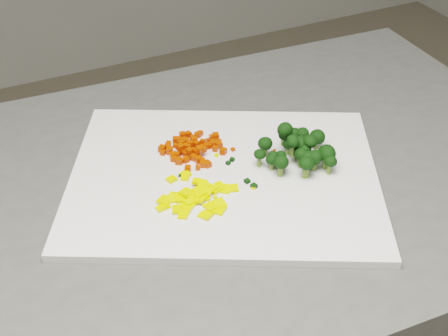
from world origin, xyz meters
name	(u,v)px	position (x,y,z in m)	size (l,w,h in m)	color
cutting_board	(224,177)	(-0.28, -0.10, 0.91)	(0.42, 0.33, 0.01)	white
carrot_pile	(192,144)	(-0.29, -0.03, 0.92)	(0.09, 0.09, 0.03)	#BF2702
pepper_pile	(198,191)	(-0.33, -0.12, 0.92)	(0.11, 0.11, 0.01)	#FFEA0D
broccoli_pile	(295,146)	(-0.17, -0.11, 0.94)	(0.11, 0.11, 0.05)	black
carrot_cube_0	(198,160)	(-0.30, -0.06, 0.92)	(0.01, 0.01, 0.01)	#BF2702
carrot_cube_1	(181,142)	(-0.30, 0.00, 0.91)	(0.01, 0.01, 0.01)	#BF2702
carrot_cube_2	(204,144)	(-0.27, -0.02, 0.91)	(0.01, 0.01, 0.01)	#BF2702
carrot_cube_3	(170,151)	(-0.32, -0.02, 0.92)	(0.01, 0.01, 0.01)	#BF2702
carrot_cube_4	(176,140)	(-0.31, 0.00, 0.92)	(0.01, 0.01, 0.01)	#BF2702
carrot_cube_5	(188,169)	(-0.32, -0.07, 0.92)	(0.01, 0.01, 0.01)	#BF2702
carrot_cube_6	(188,147)	(-0.30, -0.03, 0.92)	(0.01, 0.01, 0.01)	#BF2702
carrot_cube_7	(200,133)	(-0.27, 0.00, 0.91)	(0.01, 0.01, 0.01)	#BF2702
carrot_cube_8	(190,144)	(-0.29, -0.02, 0.92)	(0.01, 0.01, 0.01)	#BF2702
carrot_cube_9	(217,143)	(-0.25, -0.03, 0.91)	(0.01, 0.01, 0.01)	#BF2702
carrot_cube_10	(177,155)	(-0.32, -0.03, 0.92)	(0.01, 0.01, 0.01)	#BF2702
carrot_cube_11	(182,135)	(-0.29, 0.01, 0.92)	(0.01, 0.01, 0.01)	#BF2702
carrot_cube_12	(202,142)	(-0.28, -0.03, 0.92)	(0.01, 0.01, 0.01)	#BF2702
carrot_cube_13	(187,142)	(-0.29, -0.01, 0.91)	(0.01, 0.01, 0.01)	#BF2702
carrot_cube_14	(199,150)	(-0.29, -0.05, 0.92)	(0.01, 0.01, 0.01)	#BF2702
carrot_cube_15	(190,151)	(-0.30, -0.04, 0.92)	(0.01, 0.01, 0.01)	#BF2702
carrot_cube_16	(181,161)	(-0.32, -0.05, 0.91)	(0.01, 0.01, 0.01)	#BF2702
carrot_cube_17	(208,164)	(-0.29, -0.07, 0.92)	(0.01, 0.01, 0.01)	#BF2702
carrot_cube_18	(198,151)	(-0.29, -0.04, 0.92)	(0.01, 0.01, 0.01)	#BF2702
carrot_cube_19	(198,146)	(-0.28, -0.03, 0.92)	(0.01, 0.01, 0.01)	#BF2702
carrot_cube_20	(169,144)	(-0.32, 0.00, 0.91)	(0.01, 0.01, 0.01)	#BF2702
carrot_cube_21	(202,162)	(-0.29, -0.06, 0.92)	(0.01, 0.01, 0.01)	#BF2702
carrot_cube_22	(198,168)	(-0.30, -0.07, 0.91)	(0.01, 0.01, 0.01)	#BF2702
carrot_cube_23	(199,134)	(-0.27, 0.00, 0.91)	(0.01, 0.01, 0.01)	#BF2702
carrot_cube_24	(180,144)	(-0.30, -0.01, 0.91)	(0.01, 0.01, 0.01)	#BF2702
carrot_cube_25	(194,140)	(-0.29, -0.02, 0.92)	(0.01, 0.01, 0.01)	#BF2702
carrot_cube_26	(174,159)	(-0.33, -0.04, 0.91)	(0.01, 0.01, 0.01)	#BF2702
carrot_cube_27	(208,141)	(-0.26, -0.02, 0.91)	(0.01, 0.01, 0.01)	#BF2702
carrot_cube_28	(186,154)	(-0.31, -0.04, 0.92)	(0.01, 0.01, 0.01)	#BF2702
carrot_cube_29	(181,143)	(-0.31, -0.02, 0.92)	(0.01, 0.01, 0.01)	#BF2702
carrot_cube_30	(181,147)	(-0.31, -0.03, 0.92)	(0.01, 0.01, 0.01)	#BF2702
carrot_cube_31	(203,149)	(-0.28, -0.04, 0.92)	(0.01, 0.01, 0.01)	#BF2702
carrot_cube_32	(181,151)	(-0.31, -0.03, 0.91)	(0.01, 0.01, 0.01)	#BF2702
carrot_cube_33	(200,147)	(-0.28, -0.03, 0.92)	(0.01, 0.01, 0.01)	#BF2702
carrot_cube_34	(223,151)	(-0.26, -0.05, 0.92)	(0.01, 0.01, 0.01)	#BF2702
carrot_cube_35	(197,152)	(-0.29, -0.04, 0.92)	(0.01, 0.01, 0.01)	#BF2702
carrot_cube_36	(206,164)	(-0.29, -0.07, 0.91)	(0.01, 0.01, 0.01)	#BF2702
carrot_cube_37	(189,152)	(-0.30, -0.03, 0.91)	(0.01, 0.01, 0.01)	#BF2702
carrot_cube_38	(173,155)	(-0.32, -0.03, 0.92)	(0.01, 0.01, 0.01)	#BF2702
carrot_cube_39	(193,137)	(-0.28, 0.00, 0.91)	(0.01, 0.01, 0.01)	#BF2702
carrot_cube_40	(192,140)	(-0.28, 0.00, 0.91)	(0.01, 0.01, 0.01)	#BF2702
carrot_cube_41	(216,136)	(-0.25, -0.01, 0.92)	(0.01, 0.01, 0.01)	#BF2702
carrot_cube_42	(186,161)	(-0.31, -0.05, 0.91)	(0.01, 0.01, 0.01)	#BF2702
carrot_cube_43	(213,144)	(-0.26, -0.03, 0.92)	(0.01, 0.01, 0.01)	#BF2702
carrot_cube_44	(175,146)	(-0.31, -0.01, 0.91)	(0.01, 0.01, 0.01)	#BF2702
carrot_cube_45	(203,164)	(-0.29, -0.07, 0.92)	(0.01, 0.01, 0.01)	#BF2702
carrot_cube_46	(186,153)	(-0.30, -0.03, 0.92)	(0.01, 0.01, 0.01)	#BF2702
carrot_cube_47	(162,149)	(-0.33, -0.01, 0.92)	(0.01, 0.01, 0.01)	#BF2702
carrot_cube_48	(219,145)	(-0.25, -0.04, 0.92)	(0.01, 0.01, 0.01)	#BF2702
carrot_cube_49	(212,138)	(-0.26, -0.01, 0.91)	(0.01, 0.01, 0.01)	#BF2702
carrot_cube_50	(185,141)	(-0.30, -0.01, 0.92)	(0.01, 0.01, 0.01)	#BF2702
carrot_cube_51	(215,149)	(-0.26, -0.04, 0.91)	(0.01, 0.01, 0.01)	#BF2702
carrot_cube_52	(219,142)	(-0.25, -0.03, 0.91)	(0.01, 0.01, 0.01)	#BF2702
carrot_cube_53	(191,152)	(-0.30, -0.04, 0.92)	(0.01, 0.01, 0.01)	#BF2702
carrot_cube_54	(193,145)	(-0.29, -0.02, 0.91)	(0.01, 0.01, 0.01)	#BF2702
carrot_cube_55	(196,144)	(-0.29, -0.03, 0.92)	(0.01, 0.01, 0.01)	#BF2702
carrot_cube_56	(184,141)	(-0.30, 0.00, 0.91)	(0.01, 0.01, 0.01)	#BF2702
carrot_cube_57	(186,159)	(-0.31, -0.05, 0.91)	(0.01, 0.01, 0.01)	#BF2702
carrot_cube_58	(179,140)	(-0.30, 0.00, 0.92)	(0.01, 0.01, 0.01)	#BF2702
carrot_cube_59	(210,146)	(-0.27, -0.03, 0.91)	(0.01, 0.01, 0.01)	#BF2702
carrot_cube_60	(179,161)	(-0.32, -0.05, 0.92)	(0.01, 0.01, 0.01)	#BF2702
carrot_cube_61	(197,135)	(-0.27, 0.00, 0.91)	(0.01, 0.01, 0.01)	#BF2702
carrot_cube_62	(188,134)	(-0.28, 0.01, 0.92)	(0.01, 0.01, 0.01)	#BF2702
carrot_cube_63	(178,147)	(-0.31, -0.01, 0.91)	(0.01, 0.01, 0.01)	#BF2702
carrot_cube_64	(163,153)	(-0.33, -0.02, 0.91)	(0.01, 0.01, 0.01)	#BF2702
carrot_cube_65	(193,157)	(-0.30, -0.05, 0.92)	(0.01, 0.01, 0.01)	#BF2702
carrot_cube_66	(167,147)	(-0.32, -0.01, 0.92)	(0.01, 0.01, 0.01)	#BF2702
carrot_cube_67	(199,151)	(-0.29, -0.05, 0.92)	(0.01, 0.01, 0.01)	#BF2702
carrot_cube_68	(184,146)	(-0.30, -0.02, 0.92)	(0.01, 0.01, 0.01)	#BF2702
carrot_cube_69	(190,149)	(-0.30, -0.03, 0.91)	(0.01, 0.01, 0.01)	#BF2702
carrot_cube_70	(206,146)	(-0.27, -0.03, 0.92)	(0.01, 0.01, 0.01)	#BF2702
carrot_cube_71	(187,153)	(-0.30, -0.03, 0.91)	(0.01, 0.01, 0.01)	#BF2702
carrot_cube_72	(193,152)	(-0.29, -0.04, 0.92)	(0.01, 0.01, 0.01)	#BF2702
pepper_chunk_0	(214,191)	(-0.30, -0.13, 0.91)	(0.01, 0.01, 0.00)	#FFEA0D
pepper_chunk_1	(210,188)	(-0.31, -0.12, 0.91)	(0.01, 0.01, 0.00)	#FFEA0D
pepper_chunk_2	(189,202)	(-0.34, -0.14, 0.92)	(0.01, 0.01, 0.00)	#FFEA0D
pepper_chunk_3	(203,191)	(-0.32, -0.12, 0.91)	(0.02, 0.01, 0.00)	#FFEA0D
pepper_chunk_4	(186,211)	(-0.35, -0.15, 0.91)	(0.01, 0.01, 0.00)	#FFEA0D
pepper_chunk_5	(173,195)	(-0.36, -0.11, 0.91)	(0.01, 0.01, 0.00)	#FFEA0D
pepper_chunk_6	(199,192)	(-0.33, -0.13, 0.92)	(0.02, 0.02, 0.00)	#FFEA0D
pepper_chunk_7	(219,203)	(-0.31, -0.15, 0.91)	(0.02, 0.02, 0.00)	#FFEA0D
pepper_chunk_8	(234,188)	(-0.28, -0.13, 0.91)	(0.01, 0.01, 0.00)	#FFEA0D
pepper_chunk_9	(195,198)	(-0.33, -0.13, 0.92)	(0.02, 0.01, 0.00)	#FFEA0D
pepper_chunk_10	(206,191)	(-0.32, -0.13, 0.92)	(0.01, 0.01, 0.00)	#FFEA0D
pepper_chunk_11	(200,191)	(-0.32, -0.12, 0.92)	(0.01, 0.01, 0.00)	#FFEA0D
pepper_chunk_12	(210,207)	(-0.32, -0.15, 0.91)	(0.02, 0.01, 0.00)	#FFEA0D
pepper_chunk_13	(185,177)	(-0.33, -0.08, 0.91)	(0.01, 0.01, 0.00)	#FFEA0D
pepper_chunk_14	(198,194)	(-0.33, -0.13, 0.92)	(0.02, 0.01, 0.00)	#FFEA0D
pepper_chunk_15	(165,201)	(-0.37, -0.12, 0.91)	(0.02, 0.02, 0.00)	#FFEA0D
pepper_chunk_16	(187,206)	(-0.35, -0.14, 0.91)	(0.01, 0.01, 0.00)	#FFEA0D
pepper_chunk_17	(211,188)	(-0.31, -0.12, 0.92)	(0.02, 0.01, 0.00)	#FFEA0D
pepper_chunk_18	(217,189)	(-0.30, -0.13, 0.91)	(0.01, 0.02, 0.00)	#FFEA0D
pepper_chunk_19	(198,181)	(-0.32, -0.10, 0.92)	(0.01, 0.01, 0.00)	#FFEA0D
pepper_chunk_20	(183,215)	(-0.36, -0.15, 0.91)	(0.01, 0.01, 0.00)	#FFEA0D
pepper_chunk_21	(172,199)	(-0.36, -0.12, 0.91)	(0.01, 0.01, 0.00)	#FFEA0D
pepper_chunk_22	(200,197)	(-0.33, -0.13, 0.92)	(0.02, 0.02, 0.00)	#FFEA0D
pepper_chunk_23	(219,185)	(-0.29, -0.12, 0.91)	(0.01, 0.01, 0.00)	#FFEA0D
pepper_chunk_24	(171,179)	(-0.35, -0.08, 0.91)	(0.01, 0.01, 0.00)	#FFEA0D
pepper_chunk_25	(187,192)	(-0.34, -0.12, 0.92)	(0.02, 0.02, 0.00)	#FFEA0D
pepper_chunk_26	(220,210)	(-0.31, -0.16, 0.91)	(0.02, 0.01, 0.00)	#FFEA0D
pepper_chunk_27	(163,207)	(-0.38, -0.13, 0.91)	(0.02, 0.01, 0.00)	#FFEA0D
pepper_chunk_28	(204,197)	(-0.32, -0.13, 0.91)	(0.02, 0.01, 0.00)	#FFEA0D
pepper_chunk_29	(180,199)	(-0.35, -0.12, 0.91)	(0.01, 0.01, 0.00)	#FFEA0D
pepper_chunk_30	(205,215)	(-0.33, -0.17, 0.91)	(0.01, 0.02, 0.00)	#FFEA0D
pepper_chunk_31	(185,174)	(-0.32, -0.08, 0.91)	(0.01, 0.01, 0.00)	#FFEA0D
pepper_chunk_32	(188,205)	(-0.35, -0.14, 0.91)	(0.02, 0.02, 0.00)	#FFEA0D
pepper_chunk_33	(225,189)	(-0.29, -0.13, 0.91)	(0.02, 0.01, 0.00)	#FFEA0D
pepper_chunk_34	(203,184)	(-0.31, -0.11, 0.92)	(0.01, 0.01, 0.00)	#FFEA0D
pepper_chunk_35	(179,209)	(-0.36, -0.14, 0.91)	(0.02, 0.02, 0.00)	#FFEA0D
pepper_chunk_36	(199,194)	(-0.32, -0.12, 0.91)	(0.01, 0.01, 0.00)	#FFEA0D
broccoli_floret_0	(273,160)	(-0.21, -0.11, 0.92)	(0.02, 0.02, 0.03)	black
broccoli_floret_1	(305,168)	(-0.18, -0.15, 0.93)	(0.03, 0.03, 0.03)	black
broccoli_floret_2	(280,159)	(-0.20, -0.11, 0.92)	(0.02, 0.02, 0.02)	black
broccoli_floret_3	(304,154)	(-0.16, -0.12, 0.93)	(0.03, 0.03, 0.03)	black
broccoli_floret_4	(265,147)	(-0.20, -0.08, 0.93)	(0.03, 0.03, 0.03)	black
broccoli_floret_5	(309,146)	(-0.15, -0.12, 0.94)	(0.03, 0.03, 0.03)	black
broccoli_floret_6	(307,168)	(-0.18, -0.15, 0.93)	(0.03, 0.03, 0.03)	black
broccoli_floret_7	(329,165)	(-0.15, -0.16, 0.92)	(0.02, 0.02, 0.03)	black
broccoli_floret_8	(264,148)	(-0.21, -0.08, 0.93)	(0.03, 0.03, 0.03)	black
broccoli_floret_9	(316,140)	(-0.13, -0.10, 0.93)	(0.03, 0.03, 0.03)	black
broccoli_floret_10	(326,158)	(-0.14, -0.14, 0.93)	(0.03, 0.03, 0.03)	black
broccoli_floret_11	(307,161)	(-0.17, -0.14, 0.93)	(0.03, 0.03, 0.03)	black
broccoli_floret_12	(298,149)	(-0.17, -0.11, 0.93)	(0.03, 0.03, 0.03)	black
broccoli_floret_13	(292,147)	(-0.18, -0.12, 0.94)	(0.02, 0.02, 0.03)	black
broccoli_floret_14	(315,162)	(-0.16, -0.14, 0.92)	(0.02, 0.02, 0.02)	black
broccoli_floret_15	(301,138)	(-0.15, -0.09, 0.93)	(0.03, 0.03, 0.03)	black
broccoli_floret_16	(292,137)	(-0.16, -0.07, 0.92)	(0.02, 0.02, 0.02)	black
broccoli_floret_17	(280,166)	(-0.21, -0.13, 0.93)	(0.03, 0.03, 0.03)	black
broccoli_floret_18	(259,158)	(-0.22, -0.10, 0.92)	(0.02, 0.02, 0.03)	black
broccoli_floret_19	(284,138)	(-0.18, -0.09, 0.94)	(0.02, 0.02, 0.02)	black
broccoli_floret_20	(289,145)	(-0.17, -0.09, 0.93)	(0.03, 0.03, 0.03)	black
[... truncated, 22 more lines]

